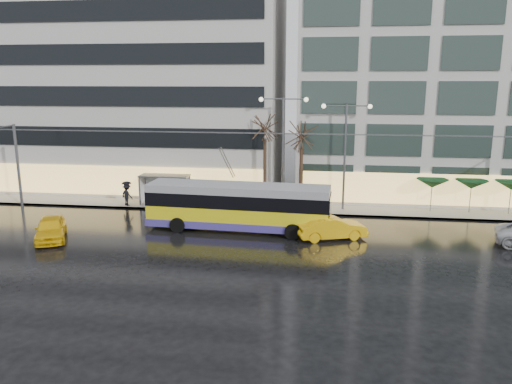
% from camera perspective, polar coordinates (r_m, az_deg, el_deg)
% --- Properties ---
extents(ground, '(140.00, 140.00, 0.00)m').
position_cam_1_polar(ground, '(31.85, -2.23, -6.67)').
color(ground, black).
rests_on(ground, ground).
extents(sidewalk, '(80.00, 10.00, 0.15)m').
position_cam_1_polar(sidewalk, '(44.94, 3.35, -0.78)').
color(sidewalk, gray).
rests_on(sidewalk, ground).
extents(kerb, '(80.00, 0.10, 0.15)m').
position_cam_1_polar(kerb, '(40.16, 2.80, -2.42)').
color(kerb, slate).
rests_on(kerb, ground).
extents(building_left, '(34.00, 14.00, 22.00)m').
position_cam_1_polar(building_left, '(53.01, -16.35, 12.89)').
color(building_left, '#B3B0AB').
rests_on(building_left, sidewalk).
extents(building_right, '(32.00, 14.00, 25.00)m').
position_cam_1_polar(building_right, '(50.52, 24.27, 14.03)').
color(building_right, '#B3B0AB').
rests_on(building_right, sidewalk).
extents(trolleybus, '(13.16, 5.43, 6.04)m').
position_cam_1_polar(trolleybus, '(35.50, -2.06, -1.85)').
color(trolleybus, '#D5C412').
rests_on(trolleybus, ground).
extents(catenary, '(42.24, 5.12, 7.00)m').
position_cam_1_polar(catenary, '(38.27, 1.23, 3.24)').
color(catenary, '#595B60').
rests_on(catenary, ground).
extents(bus_shelter, '(4.20, 1.60, 2.51)m').
position_cam_1_polar(bus_shelter, '(43.37, -10.78, 1.07)').
color(bus_shelter, '#595B60').
rests_on(bus_shelter, sidewalk).
extents(street_lamp_near, '(3.96, 0.36, 9.03)m').
position_cam_1_polar(street_lamp_near, '(40.76, 3.11, 6.28)').
color(street_lamp_near, '#595B60').
rests_on(street_lamp_near, sidewalk).
extents(street_lamp_far, '(3.96, 0.36, 8.53)m').
position_cam_1_polar(street_lamp_far, '(40.70, 10.17, 5.69)').
color(street_lamp_far, '#595B60').
rests_on(street_lamp_far, sidewalk).
extents(tree_a, '(3.20, 3.20, 8.40)m').
position_cam_1_polar(tree_a, '(40.99, 1.04, 7.87)').
color(tree_a, black).
rests_on(tree_a, sidewalk).
extents(tree_b, '(3.20, 3.20, 7.70)m').
position_cam_1_polar(tree_b, '(41.02, 5.26, 6.86)').
color(tree_b, black).
rests_on(tree_b, sidewalk).
extents(parasol_a, '(2.50, 2.50, 2.65)m').
position_cam_1_polar(parasol_a, '(42.30, 19.50, 0.93)').
color(parasol_a, '#595B60').
rests_on(parasol_a, sidewalk).
extents(parasol_b, '(2.50, 2.50, 2.65)m').
position_cam_1_polar(parasol_b, '(43.02, 23.41, 0.80)').
color(parasol_b, '#595B60').
rests_on(parasol_b, sidewalk).
extents(parasol_c, '(2.50, 2.50, 2.65)m').
position_cam_1_polar(parasol_c, '(43.93, 27.17, 0.67)').
color(parasol_c, '#595B60').
rests_on(parasol_c, sidewalk).
extents(taxi_a, '(3.65, 4.96, 1.57)m').
position_cam_1_polar(taxi_a, '(36.38, -22.41, -3.86)').
color(taxi_a, yellow).
rests_on(taxi_a, ground).
extents(taxi_b, '(5.01, 3.11, 1.56)m').
position_cam_1_polar(taxi_b, '(34.21, 8.62, -4.05)').
color(taxi_b, '#F1B10C').
rests_on(taxi_b, ground).
extents(pedestrian_a, '(1.13, 1.14, 2.19)m').
position_cam_1_polar(pedestrian_a, '(42.49, -7.06, 0.43)').
color(pedestrian_a, black).
rests_on(pedestrian_a, sidewalk).
extents(pedestrian_b, '(1.05, 0.88, 1.92)m').
position_cam_1_polar(pedestrian_b, '(42.06, -8.37, -0.39)').
color(pedestrian_b, black).
rests_on(pedestrian_b, sidewalk).
extents(pedestrian_c, '(1.38, 1.18, 2.11)m').
position_cam_1_polar(pedestrian_c, '(43.38, -14.53, -0.04)').
color(pedestrian_c, black).
rests_on(pedestrian_c, sidewalk).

